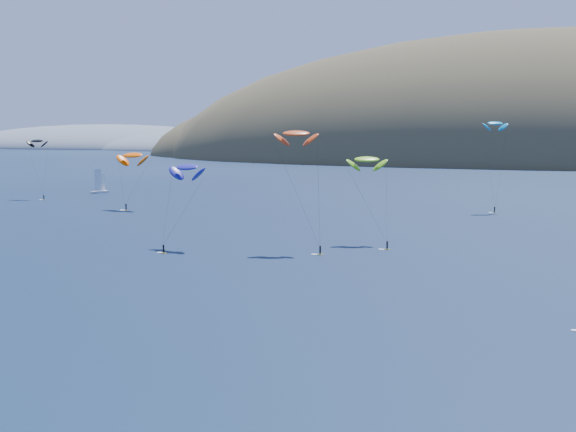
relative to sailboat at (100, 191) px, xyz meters
The scene contains 9 objects.
island 392.92m from the sailboat, 66.83° to the left, with size 730.00×300.00×210.00m.
headland 640.43m from the sailboat, 121.03° to the left, with size 460.00×250.00×60.00m.
sailboat is the anchor object (origin of this frame).
kitesurfer_1 62.46m from the sailboat, 47.10° to the right, with size 11.04×8.30×18.70m.
kitesurfer_3 150.85m from the sailboat, 35.02° to the right, with size 11.76×12.39×19.56m.
kitesurfer_4 143.46m from the sailboat, ahead, with size 7.78×8.51×26.98m.
kitesurfer_9 152.83m from the sailboat, 41.90° to the right, with size 11.62×7.93×25.05m.
kitesurfer_10 139.52m from the sailboat, 49.11° to the right, with size 9.59×13.19×18.51m.
kitesurfer_12 31.93m from the sailboat, 105.71° to the right, with size 9.98×7.44×21.20m.
Camera 1 is at (50.59, -46.54, 24.17)m, focal length 50.00 mm.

